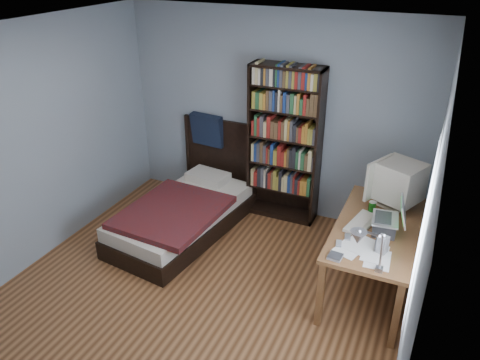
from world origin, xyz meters
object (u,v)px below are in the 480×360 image
Objects in this scene: desk at (380,232)px; laptop at (387,223)px; speaker at (382,245)px; bed at (186,210)px; soda_can at (372,208)px; keyboard at (361,223)px; desk_lamp at (362,241)px; bookshelf at (284,145)px; crt_monitor at (397,182)px.

laptop reaches higher than desk.
speaker is at bearing -86.86° from laptop.
bed reaches higher than speaker.
keyboard is at bearing -101.03° from soda_can.
desk_lamp is (0.01, -1.47, 0.81)m from desk.
laptop is 0.18× the size of bed.
desk is 0.44m from soda_can.
bed is (-0.94, -0.79, -0.70)m from bookshelf.
desk is 3.38× the size of keyboard.
speaker is 2.48m from bed.
soda_can is 1.44m from bookshelf.
keyboard is (-0.23, 0.05, -0.09)m from laptop.
desk is at bearing 84.76° from keyboard.
crt_monitor reaches higher than keyboard.
crt_monitor is 1.26× the size of keyboard.
soda_can is at bearing 0.20° from bed.
crt_monitor reaches higher than soda_can.
bed is at bearing -174.63° from desk.
crt_monitor is at bearing 28.15° from desk.
bed is at bearing -179.80° from soda_can.
speaker is (0.02, -0.88, -0.19)m from crt_monitor.
bed is at bearing -177.68° from speaker.
crt_monitor is at bearing 87.38° from desk_lamp.
crt_monitor is 0.27× the size of bed.
keyboard is (-0.22, -0.49, -0.26)m from crt_monitor.
soda_can is (0.05, 0.25, 0.05)m from keyboard.
speaker is at bearing -82.94° from desk.
desk_lamp reaches higher than crt_monitor.
desk is at bearing 5.37° from bed.
bed is (-2.24, 1.26, -0.96)m from desk_lamp.
desk_lamp is at bearing -94.48° from laptop.
crt_monitor is at bearing 90.69° from laptop.
crt_monitor is 1.53× the size of laptop.
crt_monitor is 0.30× the size of bookshelf.
crt_monitor is 0.60m from keyboard.
keyboard is at bearing 98.59° from desk_lamp.
speaker is at bearing -14.98° from bed.
desk is 0.73× the size of bed.
soda_can is at bearing -125.55° from crt_monitor.
keyboard reaches higher than desk.
desk_lamp is (-0.07, -1.51, 0.22)m from crt_monitor.
keyboard is (-0.14, -0.45, 0.33)m from desk.
crt_monitor is 0.57m from laptop.
keyboard is 0.46m from speaker.
soda_can reaches higher than desk.
bookshelf is (-1.15, 1.04, 0.22)m from keyboard.
desk_lamp is at bearing -57.68° from bookshelf.
laptop reaches higher than speaker.
soda_can is 0.06× the size of bed.
speaker is (0.10, -0.84, 0.40)m from desk.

